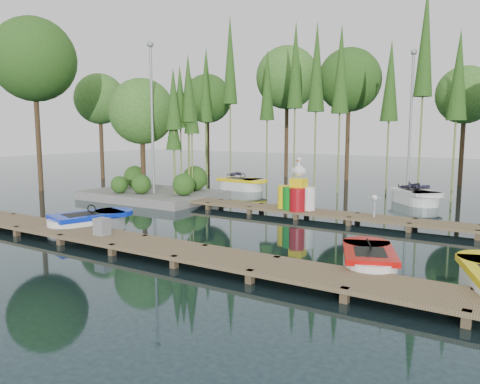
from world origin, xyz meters
The scene contains 15 objects.
ground_plane centered at (0.00, 0.00, 0.00)m, with size 90.00×90.00×0.00m, color #1D3137.
near_dock centered at (0.00, -4.50, 0.23)m, with size 18.00×1.50×0.50m.
far_dock centered at (1.00, 2.50, 0.23)m, with size 15.00×1.20×0.50m.
island centered at (-6.30, 3.29, 3.18)m, with size 6.20×4.20×6.75m.
tree_screen centered at (-2.04, 10.60, 6.12)m, with size 34.42×18.53×10.31m.
lamp_island centered at (-5.50, 2.50, 4.26)m, with size 0.30×0.30×7.25m.
lamp_rear centered at (4.00, 11.00, 4.26)m, with size 0.30×0.30×7.25m.
boat_blue centered at (-2.90, -3.44, 0.28)m, with size 2.09×3.11×0.96m.
boat_red centered at (6.24, -2.89, 0.25)m, with size 2.01×2.80×0.86m.
boat_yellow_far centered at (-4.27, 8.19, 0.32)m, with size 3.10×1.56×1.51m.
boat_white_far centered at (4.97, 8.27, 0.31)m, with size 3.00×3.02×1.39m.
utility_cabinet centered at (-1.08, -4.50, 0.55)m, with size 0.40×0.34×0.49m, color gray.
yellow_barrel centered at (1.31, 2.50, 0.74)m, with size 0.58×0.58×0.88m, color yellow.
drum_cluster centered at (1.95, 2.35, 0.89)m, with size 1.16×1.06×2.00m.
seagull_post centered at (4.78, 2.50, 0.83)m, with size 0.49×0.26×0.78m.
Camera 1 is at (9.38, -13.60, 3.36)m, focal length 35.00 mm.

